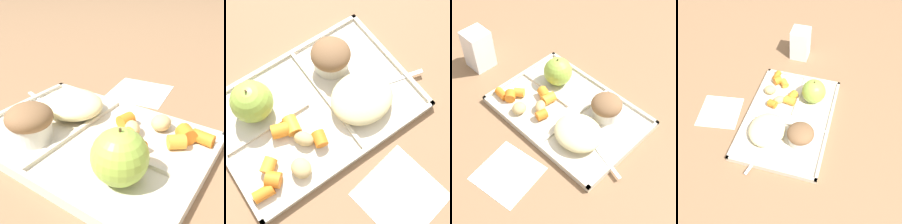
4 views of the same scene
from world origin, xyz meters
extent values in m
plane|color=#846042|center=(0.00, 0.00, 0.00)|extent=(6.00, 6.00, 0.00)
cube|color=beige|center=(0.00, 0.00, 0.01)|extent=(0.38, 0.26, 0.01)
cube|color=beige|center=(0.00, -0.13, 0.01)|extent=(0.38, 0.01, 0.01)
cube|color=beige|center=(0.00, 0.13, 0.01)|extent=(0.38, 0.01, 0.01)
cube|color=beige|center=(-0.19, 0.00, 0.01)|extent=(0.01, 0.26, 0.01)
cube|color=beige|center=(0.19, 0.00, 0.01)|extent=(0.01, 0.26, 0.01)
cube|color=beige|center=(0.03, 0.00, 0.01)|extent=(0.01, 0.25, 0.01)
cube|color=beige|center=(-0.10, 0.01, 0.01)|extent=(0.17, 0.01, 0.01)
sphere|color=#93B742|center=(-0.09, 0.06, 0.05)|extent=(0.08, 0.08, 0.08)
cylinder|color=#4C381E|center=(-0.09, 0.06, 0.09)|extent=(0.00, 0.00, 0.01)
cylinder|color=silver|center=(0.08, 0.06, 0.03)|extent=(0.07, 0.07, 0.03)
ellipsoid|color=brown|center=(0.08, 0.06, 0.05)|extent=(0.08, 0.08, 0.04)
cylinder|color=orange|center=(-0.14, -0.08, 0.02)|extent=(0.04, 0.04, 0.03)
cylinder|color=orange|center=(-0.06, -0.01, 0.02)|extent=(0.03, 0.04, 0.03)
cylinder|color=orange|center=(-0.08, -0.01, 0.02)|extent=(0.04, 0.04, 0.03)
cylinder|color=orange|center=(-0.13, -0.05, 0.02)|extent=(0.04, 0.04, 0.02)
cylinder|color=orange|center=(-0.03, -0.06, 0.02)|extent=(0.03, 0.03, 0.02)
cylinder|color=orange|center=(-0.16, -0.09, 0.02)|extent=(0.04, 0.02, 0.02)
ellipsoid|color=tan|center=(-0.09, -0.09, 0.02)|extent=(0.04, 0.04, 0.03)
ellipsoid|color=tan|center=(-0.05, -0.05, 0.02)|extent=(0.04, 0.05, 0.02)
ellipsoid|color=beige|center=(0.08, -0.05, 0.03)|extent=(0.12, 0.11, 0.04)
sphere|color=brown|center=(0.06, -0.06, 0.03)|extent=(0.04, 0.04, 0.04)
sphere|color=brown|center=(0.09, -0.05, 0.03)|extent=(0.03, 0.03, 0.03)
cube|color=white|center=(0.17, -0.05, 0.01)|extent=(0.10, 0.03, 0.00)
cube|color=white|center=(0.11, -0.03, 0.01)|extent=(0.03, 0.03, 0.00)
cylinder|color=white|center=(0.09, -0.02, 0.01)|extent=(0.02, 0.01, 0.00)
cylinder|color=white|center=(0.09, -0.02, 0.01)|extent=(0.02, 0.01, 0.00)
cylinder|color=white|center=(0.08, -0.03, 0.01)|extent=(0.02, 0.01, 0.00)
cube|color=white|center=(-0.32, -0.04, 0.06)|extent=(0.07, 0.07, 0.11)
cube|color=white|center=(0.03, -0.22, 0.00)|extent=(0.15, 0.15, 0.00)
camera|label=1|loc=(-0.24, 0.29, 0.27)|focal=43.76mm
camera|label=2|loc=(-0.11, -0.23, 0.56)|focal=50.11mm
camera|label=3|loc=(0.41, -0.42, 0.68)|focal=55.23mm
camera|label=4|loc=(0.51, 0.15, 0.69)|focal=44.03mm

